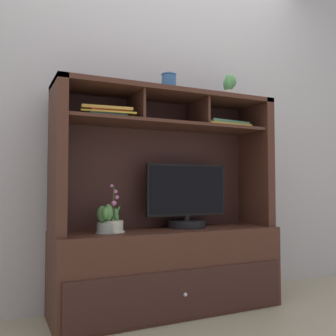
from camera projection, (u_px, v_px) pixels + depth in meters
floor_plane at (168, 312)px, 2.37m from camera, size 6.00×6.00×0.02m
back_wall at (153, 101)px, 2.67m from camera, size 6.00×0.02×2.80m
media_console at (168, 243)px, 2.40m from camera, size 1.45×0.47×1.40m
tv_monitor at (187, 201)px, 2.48m from camera, size 0.58×0.25×0.42m
potted_orchid at (113, 225)px, 2.22m from camera, size 0.14×0.14×0.29m
potted_fern at (105, 220)px, 2.19m from camera, size 0.12×0.13×0.17m
magazine_stack_left at (224, 125)px, 2.58m from camera, size 0.34×0.21×0.04m
magazine_stack_centre at (106, 113)px, 2.22m from camera, size 0.34×0.24×0.06m
potted_succulent at (230, 86)px, 2.64m from camera, size 0.11×0.11×0.18m
ceramic_vase at (169, 83)px, 2.43m from camera, size 0.10×0.10×0.12m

